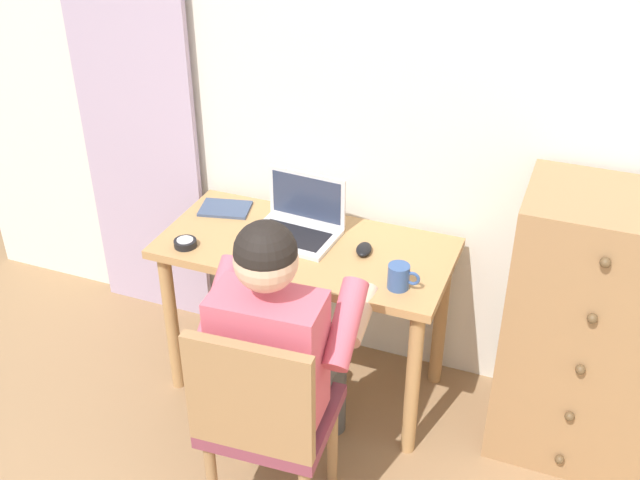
{
  "coord_description": "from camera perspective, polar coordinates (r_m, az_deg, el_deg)",
  "views": [
    {
      "loc": [
        0.53,
        -0.52,
        2.31
      ],
      "look_at": [
        -0.36,
        1.75,
        0.82
      ],
      "focal_mm": 42.72,
      "sensor_mm": 36.0,
      "label": 1
    }
  ],
  "objects": [
    {
      "name": "person_seated",
      "position": [
        2.61,
        -2.86,
        -7.54
      ],
      "size": [
        0.55,
        0.6,
        1.19
      ],
      "color": "#4C4C4C",
      "rests_on": "ground_plane"
    },
    {
      "name": "coffee_mug",
      "position": [
        2.76,
        5.96,
        -2.75
      ],
      "size": [
        0.12,
        0.08,
        0.09
      ],
      "color": "#33518C",
      "rests_on": "desk"
    },
    {
      "name": "wall_back",
      "position": [
        2.97,
        9.75,
        10.06
      ],
      "size": [
        4.8,
        0.05,
        2.5
      ],
      "primitive_type": "cube",
      "color": "silver",
      "rests_on": "ground_plane"
    },
    {
      "name": "laptop",
      "position": [
        3.07,
        -1.65,
        1.33
      ],
      "size": [
        0.36,
        0.27,
        0.24
      ],
      "color": "silver",
      "rests_on": "desk"
    },
    {
      "name": "chair",
      "position": [
        2.6,
        -4.21,
        -13.05
      ],
      "size": [
        0.44,
        0.43,
        0.88
      ],
      "color": "brown",
      "rests_on": "ground_plane"
    },
    {
      "name": "notebook_pad",
      "position": [
        3.29,
        -7.11,
        2.35
      ],
      "size": [
        0.24,
        0.19,
        0.01
      ],
      "primitive_type": "cube",
      "rotation": [
        0.0,
        0.0,
        0.23
      ],
      "color": "#3D4C6B",
      "rests_on": "desk"
    },
    {
      "name": "computer_mouse",
      "position": [
        2.97,
        3.31,
        -0.7
      ],
      "size": [
        0.07,
        0.11,
        0.03
      ],
      "primitive_type": "ellipsoid",
      "rotation": [
        0.0,
        0.0,
        0.15
      ],
      "color": "black",
      "rests_on": "desk"
    },
    {
      "name": "desk_clock",
      "position": [
        3.05,
        -10.06,
        -0.23
      ],
      "size": [
        0.09,
        0.09,
        0.03
      ],
      "color": "black",
      "rests_on": "desk"
    },
    {
      "name": "curtain_panel",
      "position": [
        3.5,
        -13.71,
        9.76
      ],
      "size": [
        0.59,
        0.03,
        2.14
      ],
      "primitive_type": "cube",
      "color": "#B29EBC",
      "rests_on": "ground_plane"
    },
    {
      "name": "dresser",
      "position": [
        3.01,
        19.32,
        -6.38
      ],
      "size": [
        0.58,
        0.48,
        1.11
      ],
      "color": "#9E754C",
      "rests_on": "ground_plane"
    },
    {
      "name": "desk",
      "position": [
        3.09,
        -1.06,
        -2.17
      ],
      "size": [
        1.16,
        0.56,
        0.72
      ],
      "color": "tan",
      "rests_on": "ground_plane"
    }
  ]
}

